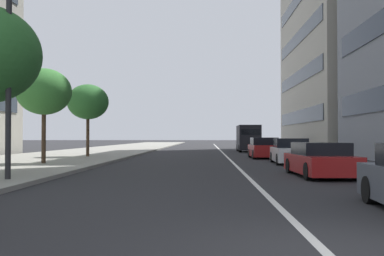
{
  "coord_description": "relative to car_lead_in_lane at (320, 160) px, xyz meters",
  "views": [
    {
      "loc": [
        -5.86,
        1.55,
        1.51
      ],
      "look_at": [
        16.84,
        2.26,
        1.94
      ],
      "focal_mm": 43.06,
      "sensor_mm": 36.0,
      "label": 1
    }
  ],
  "objects": [
    {
      "name": "sidewalk_right_plaza",
      "position": [
        18.26,
        14.57,
        -0.55
      ],
      "size": [
        160.0,
        9.74,
        0.15
      ],
      "primitive_type": "cube",
      "color": "gray",
      "rests_on": "ground"
    },
    {
      "name": "lane_centre_stripe",
      "position": [
        23.26,
        2.76,
        -0.62
      ],
      "size": [
        110.0,
        0.16,
        0.01
      ],
      "primitive_type": "cube",
      "color": "silver",
      "rests_on": "ground"
    },
    {
      "name": "car_lead_in_lane",
      "position": [
        0.0,
        0.0,
        0.0
      ],
      "size": [
        4.67,
        2.0,
        1.29
      ],
      "rotation": [
        0.0,
        0.0,
        0.03
      ],
      "color": "maroon",
      "rests_on": "ground"
    },
    {
      "name": "car_far_down_avenue",
      "position": [
        8.28,
        -0.39,
        0.03
      ],
      "size": [
        4.32,
        2.02,
        1.42
      ],
      "rotation": [
        0.0,
        0.0,
        -0.03
      ],
      "color": "silver",
      "rests_on": "ground"
    },
    {
      "name": "car_approaching_light",
      "position": [
        14.78,
        0.27,
        0.07
      ],
      "size": [
        4.12,
        1.95,
        1.46
      ],
      "rotation": [
        0.0,
        0.0,
        0.01
      ],
      "color": "maroon",
      "rests_on": "ground"
    },
    {
      "name": "delivery_van_ahead",
      "position": [
        28.77,
        0.1,
        0.79
      ],
      "size": [
        5.49,
        2.2,
        2.65
      ],
      "rotation": [
        0.0,
        0.0,
        -0.01
      ],
      "color": "black",
      "rests_on": "ground"
    },
    {
      "name": "street_lamp_with_banners",
      "position": [
        -3.01,
        10.33,
        4.45
      ],
      "size": [
        1.26,
        2.6,
        8.29
      ],
      "color": "#232326",
      "rests_on": "sidewalk_right_plaza"
    },
    {
      "name": "street_tree_mid_sidewalk",
      "position": [
        5.86,
        12.71,
        3.21
      ],
      "size": [
        2.82,
        2.82,
        4.89
      ],
      "color": "#473323",
      "rests_on": "sidewalk_right_plaza"
    },
    {
      "name": "street_tree_near_plaza_corner",
      "position": [
        13.99,
        12.53,
        3.3
      ],
      "size": [
        2.85,
        2.85,
        4.99
      ],
      "color": "#473323",
      "rests_on": "sidewalk_right_plaza"
    }
  ]
}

